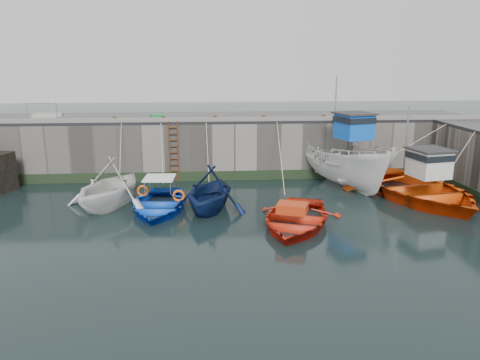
{
  "coord_description": "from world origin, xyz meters",
  "views": [
    {
      "loc": [
        -0.32,
        -14.41,
        6.21
      ],
      "look_at": [
        1.15,
        5.23,
        1.2
      ],
      "focal_mm": 35.0,
      "sensor_mm": 36.0,
      "label": 1
    }
  ],
  "objects": [
    {
      "name": "boat_near_blacktrim",
      "position": [
        -0.18,
        4.92,
        0.0
      ],
      "size": [
        4.57,
        4.97,
        2.21
      ],
      "primitive_type": "imported",
      "rotation": [
        0.0,
        0.0,
        -0.26
      ],
      "color": "#0A1841",
      "rests_on": "ground"
    },
    {
      "name": "quay_back",
      "position": [
        0.0,
        12.5,
        1.5
      ],
      "size": [
        30.0,
        5.0,
        3.0
      ],
      "primitive_type": "cube",
      "color": "slate",
      "rests_on": "ground"
    },
    {
      "name": "bollard_d",
      "position": [
        2.8,
        10.25,
        3.3
      ],
      "size": [
        0.18,
        0.18,
        0.28
      ],
      "primitive_type": "cylinder",
      "color": "#3F1E0F",
      "rests_on": "road_back"
    },
    {
      "name": "boat_far_orange",
      "position": [
        9.48,
        5.79,
        0.5
      ],
      "size": [
        6.69,
        8.36,
        4.54
      ],
      "rotation": [
        0.0,
        0.0,
        0.2
      ],
      "color": "#E5480C",
      "rests_on": "ground"
    },
    {
      "name": "bollard_b",
      "position": [
        -2.5,
        10.25,
        3.3
      ],
      "size": [
        0.18,
        0.18,
        0.28
      ],
      "primitive_type": "cylinder",
      "color": "#3F1E0F",
      "rests_on": "road_back"
    },
    {
      "name": "boat_near_blacktrim_rope",
      "position": [
        -0.18,
        8.71,
        0.0
      ],
      "size": [
        0.04,
        3.66,
        3.1
      ],
      "primitive_type": null,
      "color": "tan",
      "rests_on": "ground"
    },
    {
      "name": "boat_near_white",
      "position": [
        -4.58,
        5.76,
        0.0
      ],
      "size": [
        5.38,
        5.76,
        2.46
      ],
      "primitive_type": "imported",
      "rotation": [
        0.0,
        0.0,
        -0.35
      ],
      "color": "silver",
      "rests_on": "ground"
    },
    {
      "name": "ladder",
      "position": [
        -2.0,
        9.91,
        1.59
      ],
      "size": [
        0.51,
        0.08,
        3.2
      ],
      "color": "#3F1E0F",
      "rests_on": "ground"
    },
    {
      "name": "bollard_e",
      "position": [
        6.0,
        10.25,
        3.3
      ],
      "size": [
        0.18,
        0.18,
        0.28
      ],
      "primitive_type": "cylinder",
      "color": "#3F1E0F",
      "rests_on": "road_back"
    },
    {
      "name": "algae_back",
      "position": [
        0.0,
        9.96,
        0.25
      ],
      "size": [
        30.0,
        0.08,
        0.5
      ],
      "primitive_type": "cube",
      "color": "black",
      "rests_on": "ground"
    },
    {
      "name": "boat_near_blue_rope",
      "position": [
        -2.38,
        8.78,
        0.0
      ],
      "size": [
        0.04,
        3.56,
        3.1
      ],
      "primitive_type": null,
      "color": "tan",
      "rests_on": "ground"
    },
    {
      "name": "kerb_back",
      "position": [
        0.0,
        10.15,
        3.26
      ],
      "size": [
        30.0,
        0.3,
        0.2
      ],
      "primitive_type": "cube",
      "color": "slate",
      "rests_on": "road_back"
    },
    {
      "name": "bollard_c",
      "position": [
        0.2,
        10.25,
        3.3
      ],
      "size": [
        0.18,
        0.18,
        0.28
      ],
      "primitive_type": "cylinder",
      "color": "#3F1E0F",
      "rests_on": "road_back"
    },
    {
      "name": "boat_near_navy",
      "position": [
        3.12,
        2.67,
        0.0
      ],
      "size": [
        5.18,
        6.06,
        1.06
      ],
      "primitive_type": "imported",
      "rotation": [
        0.0,
        0.0,
        -0.35
      ],
      "color": "red",
      "rests_on": "ground"
    },
    {
      "name": "boat_near_blue",
      "position": [
        -2.38,
        5.06,
        0.0
      ],
      "size": [
        3.71,
        5.01,
        1.0
      ],
      "primitive_type": "imported",
      "rotation": [
        0.0,
        0.0,
        -0.06
      ],
      "color": "blue",
      "rests_on": "ground"
    },
    {
      "name": "boat_near_navy_rope",
      "position": [
        3.12,
        7.58,
        0.0
      ],
      "size": [
        0.04,
        5.49,
        3.1
      ],
      "primitive_type": null,
      "color": "tan",
      "rests_on": "ground"
    },
    {
      "name": "railing",
      "position": [
        -8.75,
        11.25,
        3.36
      ],
      "size": [
        1.6,
        1.05,
        1.0
      ],
      "color": "#A5A8AD",
      "rests_on": "road_back"
    },
    {
      "name": "ground",
      "position": [
        0.0,
        0.0,
        0.0
      ],
      "size": [
        120.0,
        120.0,
        0.0
      ],
      "primitive_type": "plane",
      "color": "black",
      "rests_on": "ground"
    },
    {
      "name": "boat_far_white",
      "position": [
        6.81,
        8.51,
        1.19
      ],
      "size": [
        4.68,
        7.87,
        5.85
      ],
      "rotation": [
        0.0,
        0.0,
        0.28
      ],
      "color": "silver",
      "rests_on": "ground"
    },
    {
      "name": "bollard_a",
      "position": [
        -5.0,
        10.25,
        3.3
      ],
      "size": [
        0.18,
        0.18,
        0.28
      ],
      "primitive_type": "cylinder",
      "color": "#3F1E0F",
      "rests_on": "road_back"
    },
    {
      "name": "boat_near_white_rope",
      "position": [
        -4.58,
        9.13,
        0.0
      ],
      "size": [
        0.04,
        3.13,
        3.1
      ],
      "primitive_type": null,
      "color": "tan",
      "rests_on": "ground"
    },
    {
      "name": "road_back",
      "position": [
        0.0,
        12.5,
        3.08
      ],
      "size": [
        30.0,
        5.0,
        0.16
      ],
      "primitive_type": "cube",
      "color": "black",
      "rests_on": "quay_back"
    },
    {
      "name": "fish_crate",
      "position": [
        -2.95,
        11.46,
        3.29
      ],
      "size": [
        0.74,
        0.61,
        0.27
      ],
      "primitive_type": "cube",
      "rotation": [
        0.0,
        0.0,
        0.35
      ],
      "color": "#198B40",
      "rests_on": "road_back"
    }
  ]
}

